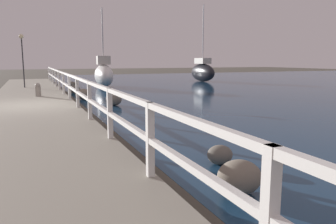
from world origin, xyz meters
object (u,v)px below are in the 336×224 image
(sailboat_white, at_px, (104,74))
(mooring_bollard, at_px, (38,90))
(sailboat_black, at_px, (203,71))
(dock_lamp, at_px, (22,48))

(sailboat_white, bearing_deg, mooring_bollard, -115.84)
(mooring_bollard, bearing_deg, sailboat_black, 35.06)
(mooring_bollard, xyz_separation_m, dock_lamp, (-0.63, 5.47, 2.05))
(dock_lamp, relative_size, sailboat_black, 0.48)
(mooring_bollard, height_order, sailboat_black, sailboat_black)
(mooring_bollard, height_order, sailboat_white, sailboat_white)
(dock_lamp, distance_m, sailboat_white, 5.79)
(sailboat_black, bearing_deg, dock_lamp, -159.10)
(mooring_bollard, bearing_deg, sailboat_white, 58.18)
(sailboat_black, bearing_deg, mooring_bollard, -140.42)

